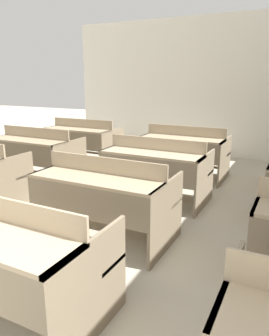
{
  "coord_description": "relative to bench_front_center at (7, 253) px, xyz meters",
  "views": [
    {
      "loc": [
        1.78,
        0.25,
        1.6
      ],
      "look_at": [
        0.36,
        3.04,
        0.74
      ],
      "focal_mm": 35.0,
      "sensor_mm": 36.0,
      "label": 1
    }
  ],
  "objects": [
    {
      "name": "bench_back_left",
      "position": [
        -2.07,
        3.75,
        0.0
      ],
      "size": [
        1.33,
        0.81,
        0.86
      ],
      "color": "#7B6C55",
      "rests_on": "ground_plane"
    },
    {
      "name": "bench_back_center",
      "position": [
        -0.0,
        3.74,
        0.0
      ],
      "size": [
        1.33,
        0.81,
        0.86
      ],
      "color": "#7C6C56",
      "rests_on": "ground_plane"
    },
    {
      "name": "bench_front_center",
      "position": [
        0.0,
        0.0,
        0.0
      ],
      "size": [
        1.33,
        0.81,
        0.86
      ],
      "color": "#7F7059",
      "rests_on": "ground_plane"
    },
    {
      "name": "bench_third_left",
      "position": [
        -2.07,
        2.49,
        0.0
      ],
      "size": [
        1.33,
        0.81,
        0.86
      ],
      "color": "#786952",
      "rests_on": "ground_plane"
    },
    {
      "name": "bench_second_center",
      "position": [
        -0.01,
        1.26,
        0.0
      ],
      "size": [
        1.33,
        0.81,
        0.86
      ],
      "color": "#7C6C55",
      "rests_on": "ground_plane"
    },
    {
      "name": "bench_third_center",
      "position": [
        0.01,
        2.5,
        0.0
      ],
      "size": [
        1.33,
        0.81,
        0.86
      ],
      "color": "#83735C",
      "rests_on": "ground_plane"
    },
    {
      "name": "wall_back",
      "position": [
        -0.12,
        5.59,
        0.95
      ],
      "size": [
        6.3,
        0.06,
        2.84
      ],
      "color": "white",
      "rests_on": "ground_plane"
    }
  ]
}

